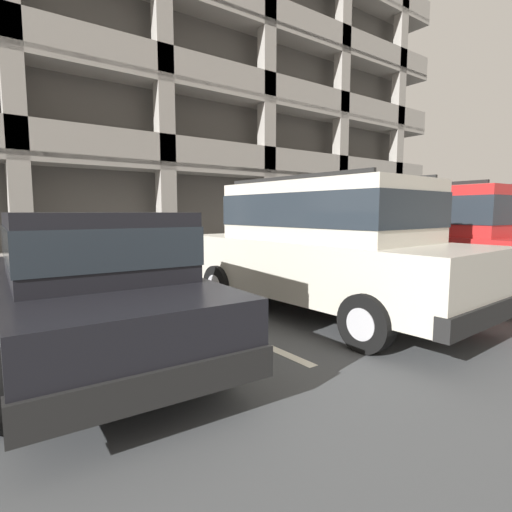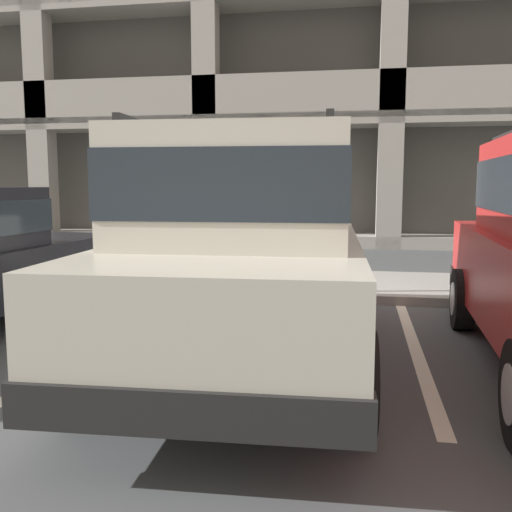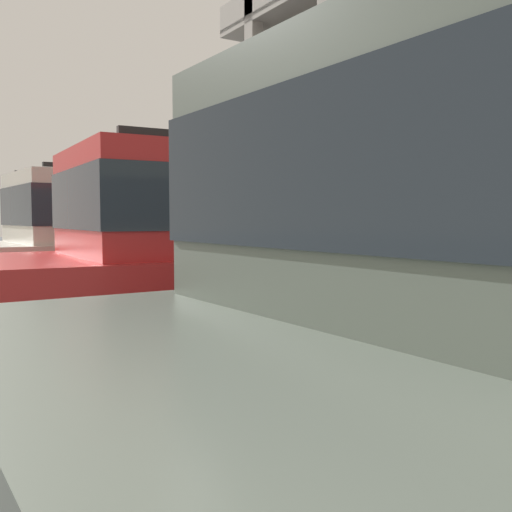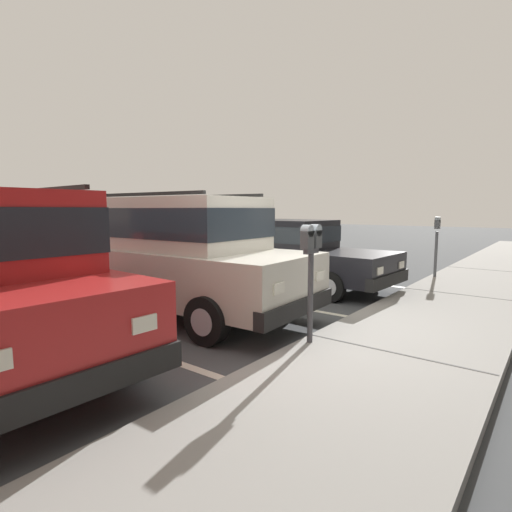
{
  "view_description": "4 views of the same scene",
  "coord_description": "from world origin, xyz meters",
  "px_view_note": "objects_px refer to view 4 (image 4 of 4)",
  "views": [
    {
      "loc": [
        -4.31,
        -6.55,
        1.55
      ],
      "look_at": [
        0.08,
        -0.62,
        0.72
      ],
      "focal_mm": 28.0,
      "sensor_mm": 36.0,
      "label": 1
    },
    {
      "loc": [
        0.98,
        -7.27,
        1.58
      ],
      "look_at": [
        -0.24,
        -0.48,
        0.7
      ],
      "focal_mm": 40.0,
      "sensor_mm": 36.0,
      "label": 2
    },
    {
      "loc": [
        7.28,
        -5.02,
        1.43
      ],
      "look_at": [
        0.16,
        -0.54,
        0.87
      ],
      "focal_mm": 40.0,
      "sensor_mm": 36.0,
      "label": 3
    },
    {
      "loc": [
        4.54,
        2.78,
        1.78
      ],
      "look_at": [
        -0.27,
        -0.91,
        1.07
      ],
      "focal_mm": 28.0,
      "sensor_mm": 36.0,
      "label": 4
    }
  ],
  "objects_px": {
    "parking_meter_near": "(311,255)",
    "silver_suv": "(177,251)",
    "red_sedan": "(293,251)",
    "parking_meter_far": "(437,238)"
  },
  "relations": [
    {
      "from": "red_sedan",
      "to": "parking_meter_near",
      "type": "height_order",
      "value": "parking_meter_near"
    },
    {
      "from": "silver_suv",
      "to": "red_sedan",
      "type": "relative_size",
      "value": 1.06
    },
    {
      "from": "silver_suv",
      "to": "parking_meter_far",
      "type": "distance_m",
      "value": 6.56
    },
    {
      "from": "parking_meter_far",
      "to": "red_sedan",
      "type": "bearing_deg",
      "value": -42.39
    },
    {
      "from": "silver_suv",
      "to": "red_sedan",
      "type": "xyz_separation_m",
      "value": [
        -3.28,
        0.25,
        -0.27
      ]
    },
    {
      "from": "red_sedan",
      "to": "parking_meter_far",
      "type": "xyz_separation_m",
      "value": [
        -2.7,
        2.46,
        0.27
      ]
    },
    {
      "from": "parking_meter_far",
      "to": "silver_suv",
      "type": "bearing_deg",
      "value": -24.36
    },
    {
      "from": "silver_suv",
      "to": "parking_meter_near",
      "type": "height_order",
      "value": "silver_suv"
    },
    {
      "from": "red_sedan",
      "to": "parking_meter_far",
      "type": "bearing_deg",
      "value": 140.44
    },
    {
      "from": "parking_meter_near",
      "to": "silver_suv",
      "type": "bearing_deg",
      "value": -94.58
    }
  ]
}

